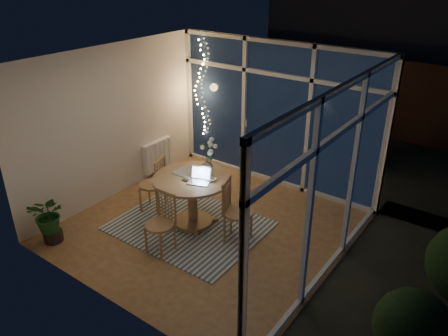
{
  "coord_description": "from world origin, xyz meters",
  "views": [
    {
      "loc": [
        3.59,
        -4.52,
        3.81
      ],
      "look_at": [
        0.11,
        0.25,
        0.96
      ],
      "focal_mm": 35.0,
      "sensor_mm": 36.0,
      "label": 1
    }
  ],
  "objects_px": {
    "laptop": "(199,176)",
    "potted_plant": "(50,219)",
    "dining_table": "(193,201)",
    "chair_right": "(238,211)",
    "chair_left": "(152,183)",
    "chair_front": "(159,224)",
    "flower_vase": "(207,165)"
  },
  "relations": [
    {
      "from": "chair_front",
      "to": "potted_plant",
      "type": "xyz_separation_m",
      "value": [
        -1.47,
        -0.76,
        -0.08
      ]
    },
    {
      "from": "dining_table",
      "to": "potted_plant",
      "type": "xyz_separation_m",
      "value": [
        -1.38,
        -1.59,
        -0.03
      ]
    },
    {
      "from": "laptop",
      "to": "potted_plant",
      "type": "relative_size",
      "value": 0.41
    },
    {
      "from": "flower_vase",
      "to": "chair_front",
      "type": "bearing_deg",
      "value": -87.62
    },
    {
      "from": "chair_left",
      "to": "flower_vase",
      "type": "height_order",
      "value": "flower_vase"
    },
    {
      "from": "potted_plant",
      "to": "chair_front",
      "type": "bearing_deg",
      "value": 27.5
    },
    {
      "from": "dining_table",
      "to": "laptop",
      "type": "bearing_deg",
      "value": -18.04
    },
    {
      "from": "dining_table",
      "to": "chair_front",
      "type": "relative_size",
      "value": 1.3
    },
    {
      "from": "laptop",
      "to": "chair_front",
      "type": "bearing_deg",
      "value": -118.4
    },
    {
      "from": "laptop",
      "to": "dining_table",
      "type": "bearing_deg",
      "value": 141.07
    },
    {
      "from": "flower_vase",
      "to": "potted_plant",
      "type": "height_order",
      "value": "flower_vase"
    },
    {
      "from": "laptop",
      "to": "potted_plant",
      "type": "height_order",
      "value": "laptop"
    },
    {
      "from": "chair_front",
      "to": "potted_plant",
      "type": "height_order",
      "value": "chair_front"
    },
    {
      "from": "dining_table",
      "to": "laptop",
      "type": "relative_size",
      "value": 3.81
    },
    {
      "from": "dining_table",
      "to": "laptop",
      "type": "distance_m",
      "value": 0.56
    },
    {
      "from": "chair_left",
      "to": "potted_plant",
      "type": "xyz_separation_m",
      "value": [
        -0.55,
        -1.55,
        -0.1
      ]
    },
    {
      "from": "chair_right",
      "to": "laptop",
      "type": "bearing_deg",
      "value": 81.53
    },
    {
      "from": "laptop",
      "to": "flower_vase",
      "type": "height_order",
      "value": "laptop"
    },
    {
      "from": "chair_left",
      "to": "chair_front",
      "type": "height_order",
      "value": "chair_left"
    },
    {
      "from": "chair_left",
      "to": "laptop",
      "type": "xyz_separation_m",
      "value": [
        1.02,
        -0.02,
        0.45
      ]
    },
    {
      "from": "laptop",
      "to": "potted_plant",
      "type": "distance_m",
      "value": 2.26
    },
    {
      "from": "chair_right",
      "to": "laptop",
      "type": "relative_size",
      "value": 3.19
    },
    {
      "from": "chair_left",
      "to": "laptop",
      "type": "distance_m",
      "value": 1.11
    },
    {
      "from": "dining_table",
      "to": "chair_left",
      "type": "relative_size",
      "value": 1.25
    },
    {
      "from": "potted_plant",
      "to": "laptop",
      "type": "bearing_deg",
      "value": 44.28
    },
    {
      "from": "chair_right",
      "to": "flower_vase",
      "type": "height_order",
      "value": "flower_vase"
    },
    {
      "from": "dining_table",
      "to": "chair_front",
      "type": "height_order",
      "value": "chair_front"
    },
    {
      "from": "dining_table",
      "to": "potted_plant",
      "type": "height_order",
      "value": "dining_table"
    },
    {
      "from": "dining_table",
      "to": "chair_right",
      "type": "xyz_separation_m",
      "value": [
        0.83,
        0.04,
        0.09
      ]
    },
    {
      "from": "chair_right",
      "to": "chair_left",
      "type": "bearing_deg",
      "value": 75.31
    },
    {
      "from": "chair_left",
      "to": "potted_plant",
      "type": "distance_m",
      "value": 1.64
    },
    {
      "from": "flower_vase",
      "to": "potted_plant",
      "type": "relative_size",
      "value": 0.28
    }
  ]
}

